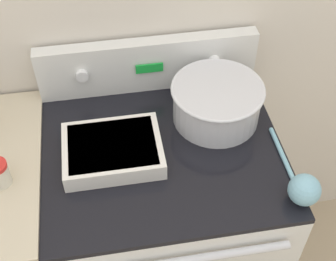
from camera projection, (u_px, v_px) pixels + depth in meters
kitchen_wall at (144, 2)px, 1.45m from camera, size 8.00×0.05×2.50m
stove_range at (164, 232)px, 1.77m from camera, size 0.73×0.67×0.96m
control_panel at (148, 64)px, 1.55m from camera, size 0.73×0.07×0.19m
mixing_bowl at (217, 101)px, 1.46m from camera, size 0.29×0.29×0.13m
casserole_dish at (113, 150)px, 1.38m from camera, size 0.29×0.22×0.06m
ladle at (303, 188)px, 1.27m from camera, size 0.09×0.31×0.09m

